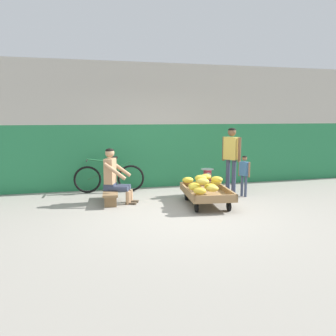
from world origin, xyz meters
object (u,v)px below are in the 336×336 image
(low_bench, at_px, (111,193))
(weighing_scale, at_px, (207,175))
(bicycle_near_left, at_px, (109,178))
(customer_child, at_px, (244,171))
(customer_adult, at_px, (231,153))
(banana_cart, at_px, (206,194))
(shopping_bag, at_px, (208,192))
(plastic_crate, at_px, (207,188))
(vendor_seated, at_px, (114,176))

(low_bench, relative_size, weighing_scale, 3.76)
(bicycle_near_left, height_order, customer_child, customer_child)
(customer_adult, bearing_deg, bicycle_near_left, 162.58)
(banana_cart, relative_size, bicycle_near_left, 0.92)
(banana_cart, distance_m, low_bench, 2.00)
(weighing_scale, height_order, customer_child, customer_child)
(customer_adult, xyz_separation_m, customer_child, (0.15, -0.38, -0.38))
(low_bench, distance_m, shopping_bag, 2.15)
(plastic_crate, bearing_deg, banana_cart, -112.00)
(low_bench, xyz_separation_m, weighing_scale, (2.26, 0.26, 0.25))
(low_bench, relative_size, plastic_crate, 3.13)
(customer_adult, xyz_separation_m, shopping_bag, (-0.67, -0.26, -0.83))
(bicycle_near_left, relative_size, shopping_bag, 6.91)
(bicycle_near_left, xyz_separation_m, customer_adult, (2.74, -0.86, 0.60))
(customer_child, bearing_deg, bicycle_near_left, 156.73)
(banana_cart, bearing_deg, weighing_scale, 67.98)
(weighing_scale, relative_size, bicycle_near_left, 0.18)
(customer_adult, relative_size, customer_child, 1.66)
(vendor_seated, distance_m, shopping_bag, 2.11)
(weighing_scale, distance_m, bicycle_near_left, 2.32)
(banana_cart, height_order, customer_adult, customer_adult)
(shopping_bag, bearing_deg, vendor_seated, 179.13)
(plastic_crate, height_order, bicycle_near_left, bicycle_near_left)
(vendor_seated, xyz_separation_m, weighing_scale, (2.18, 0.30, -0.11))
(vendor_seated, bearing_deg, banana_cart, -21.42)
(weighing_scale, relative_size, shopping_bag, 1.25)
(customer_adult, bearing_deg, customer_child, -69.09)
(low_bench, xyz_separation_m, bicycle_near_left, (0.08, 1.05, 0.15))
(low_bench, xyz_separation_m, customer_adult, (2.82, 0.19, 0.75))
(customer_adult, distance_m, customer_child, 0.56)
(plastic_crate, relative_size, bicycle_near_left, 0.22)
(vendor_seated, xyz_separation_m, shopping_bag, (2.06, -0.03, -0.45))
(low_bench, xyz_separation_m, vendor_seated, (0.08, -0.04, 0.37))
(banana_cart, relative_size, shopping_bag, 6.37)
(customer_child, distance_m, shopping_bag, 0.94)
(low_bench, height_order, shopping_bag, low_bench)
(shopping_bag, bearing_deg, customer_adult, 21.18)
(low_bench, distance_m, vendor_seated, 0.38)
(plastic_crate, xyz_separation_m, bicycle_near_left, (-2.18, 0.79, 0.20))
(plastic_crate, height_order, customer_child, customer_child)
(banana_cart, bearing_deg, shopping_bag, 66.60)
(weighing_scale, bearing_deg, vendor_seated, -172.27)
(banana_cart, height_order, plastic_crate, banana_cart)
(banana_cart, bearing_deg, customer_child, 26.26)
(customer_adult, bearing_deg, weighing_scale, 173.23)
(banana_cart, relative_size, customer_adult, 1.00)
(banana_cart, distance_m, vendor_seated, 1.93)
(customer_child, bearing_deg, shopping_bag, 171.63)
(customer_child, relative_size, shopping_bag, 3.84)
(banana_cart, height_order, vendor_seated, vendor_seated)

